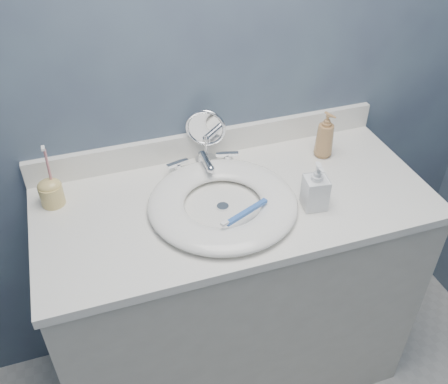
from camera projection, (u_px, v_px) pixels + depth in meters
name	position (u px, v px, depth m)	size (l,w,h in m)	color
back_wall	(207.00, 65.00, 1.54)	(2.20, 0.02, 2.40)	#3F495F
vanity_cabinet	(233.00, 295.00, 1.82)	(1.20, 0.55, 0.85)	beige
countertop	(235.00, 202.00, 1.55)	(1.22, 0.57, 0.03)	white
backsplash	(210.00, 142.00, 1.71)	(1.22, 0.02, 0.09)	white
basin	(223.00, 203.00, 1.49)	(0.45, 0.45, 0.04)	white
drain	(223.00, 207.00, 1.50)	(0.04, 0.04, 0.01)	silver
faucet	(204.00, 165.00, 1.63)	(0.25, 0.13, 0.07)	silver
makeup_mirror	(206.00, 134.00, 1.63)	(0.13, 0.08, 0.20)	silver
soap_bottle_amber	(325.00, 135.00, 1.67)	(0.06, 0.06, 0.16)	#AA7C4C
soap_bottle_clear	(316.00, 186.00, 1.46)	(0.07, 0.07, 0.15)	white
toothbrush_holder	(51.00, 191.00, 1.49)	(0.07, 0.07, 0.21)	#DABE6D
toothbrush_lying	(245.00, 213.00, 1.42)	(0.16, 0.08, 0.02)	#3463BA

